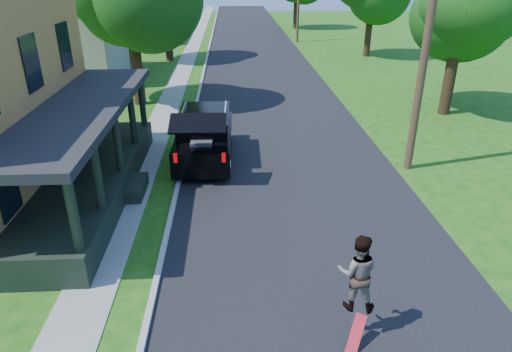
{
  "coord_description": "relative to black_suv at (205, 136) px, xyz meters",
  "views": [
    {
      "loc": [
        -2.12,
        -7.88,
        7.06
      ],
      "look_at": [
        -1.52,
        3.0,
        1.96
      ],
      "focal_mm": 32.0,
      "sensor_mm": 36.0,
      "label": 1
    }
  ],
  "objects": [
    {
      "name": "ground",
      "position": [
        3.2,
        -8.92,
        -0.95
      ],
      "size": [
        140.0,
        140.0,
        0.0
      ],
      "primitive_type": "plane",
      "color": "#154D0F",
      "rests_on": "ground"
    },
    {
      "name": "street",
      "position": [
        3.2,
        11.08,
        -0.95
      ],
      "size": [
        8.0,
        120.0,
        0.02
      ],
      "primitive_type": "cube",
      "color": "black",
      "rests_on": "ground"
    },
    {
      "name": "curb",
      "position": [
        -0.85,
        11.08,
        -0.95
      ],
      "size": [
        0.15,
        120.0,
        0.12
      ],
      "primitive_type": "cube",
      "color": "#A2A29D",
      "rests_on": "ground"
    },
    {
      "name": "sidewalk",
      "position": [
        -2.4,
        11.08,
        -0.95
      ],
      "size": [
        1.3,
        120.0,
        0.03
      ],
      "primitive_type": "cube",
      "color": "gray",
      "rests_on": "ground"
    },
    {
      "name": "front_walk",
      "position": [
        -6.3,
        -2.92,
        -0.95
      ],
      "size": [
        6.5,
        1.2,
        0.03
      ],
      "primitive_type": "cube",
      "color": "gray",
      "rests_on": "ground"
    },
    {
      "name": "neighbor_house_mid",
      "position": [
        -10.3,
        15.08,
        3.24
      ],
      "size": [
        12.78,
        12.78,
        8.3
      ],
      "color": "beige",
      "rests_on": "ground"
    },
    {
      "name": "black_suv",
      "position": [
        0.0,
        0.0,
        0.0
      ],
      "size": [
        2.16,
        5.36,
        2.48
      ],
      "rotation": [
        0.0,
        0.0,
        -0.02
      ],
      "color": "black",
      "rests_on": "ground"
    },
    {
      "name": "skateboarder",
      "position": [
        3.51,
        -9.53,
        0.52
      ],
      "size": [
        0.95,
        0.81,
        1.69
      ],
      "rotation": [
        0.0,
        0.0,
        2.92
      ],
      "color": "black",
      "rests_on": "ground"
    },
    {
      "name": "skateboard",
      "position": [
        3.46,
        -10.0,
        -0.69
      ],
      "size": [
        0.56,
        0.64,
        0.68
      ],
      "rotation": [
        0.0,
        0.0,
        -0.36
      ],
      "color": "#B20F1A",
      "rests_on": "ground"
    },
    {
      "name": "tree_right_near",
      "position": [
        11.98,
        5.43,
        4.13
      ],
      "size": [
        6.22,
        5.83,
        7.63
      ],
      "rotation": [
        0.0,
        0.0,
        0.36
      ],
      "color": "black",
      "rests_on": "ground"
    },
    {
      "name": "utility_pole_near",
      "position": [
        7.7,
        -1.31,
        4.29
      ],
      "size": [
        1.71,
        0.58,
        10.17
      ],
      "rotation": [
        0.0,
        0.0,
        -0.26
      ],
      "color": "#513A25",
      "rests_on": "ground"
    }
  ]
}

